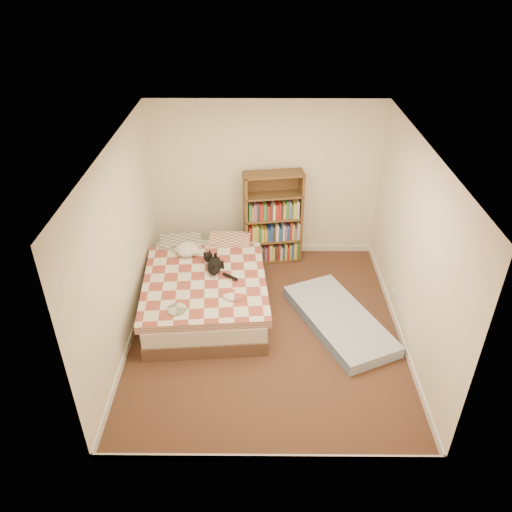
{
  "coord_description": "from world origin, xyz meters",
  "views": [
    {
      "loc": [
        -0.09,
        -5.08,
        4.37
      ],
      "look_at": [
        -0.13,
        0.3,
        0.96
      ],
      "focal_mm": 35.0,
      "sensor_mm": 36.0,
      "label": 1
    }
  ],
  "objects_px": {
    "bed": "(206,287)",
    "black_cat": "(215,264)",
    "bookshelf": "(273,228)",
    "white_dog": "(188,250)",
    "floor_mattress": "(339,320)"
  },
  "relations": [
    {
      "from": "floor_mattress",
      "to": "black_cat",
      "type": "height_order",
      "value": "black_cat"
    },
    {
      "from": "floor_mattress",
      "to": "black_cat",
      "type": "distance_m",
      "value": 1.85
    },
    {
      "from": "bed",
      "to": "white_dog",
      "type": "height_order",
      "value": "white_dog"
    },
    {
      "from": "bed",
      "to": "black_cat",
      "type": "distance_m",
      "value": 0.37
    },
    {
      "from": "black_cat",
      "to": "bookshelf",
      "type": "bearing_deg",
      "value": 27.14
    },
    {
      "from": "bed",
      "to": "bookshelf",
      "type": "distance_m",
      "value": 1.55
    },
    {
      "from": "bed",
      "to": "floor_mattress",
      "type": "relative_size",
      "value": 1.34
    },
    {
      "from": "bookshelf",
      "to": "floor_mattress",
      "type": "xyz_separation_m",
      "value": [
        0.86,
        -1.66,
        -0.47
      ]
    },
    {
      "from": "bookshelf",
      "to": "white_dog",
      "type": "height_order",
      "value": "bookshelf"
    },
    {
      "from": "bed",
      "to": "white_dog",
      "type": "distance_m",
      "value": 0.62
    },
    {
      "from": "bookshelf",
      "to": "white_dog",
      "type": "bearing_deg",
      "value": -156.87
    },
    {
      "from": "bed",
      "to": "bookshelf",
      "type": "bearing_deg",
      "value": 46.63
    },
    {
      "from": "bookshelf",
      "to": "black_cat",
      "type": "distance_m",
      "value": 1.38
    },
    {
      "from": "bookshelf",
      "to": "white_dog",
      "type": "distance_m",
      "value": 1.46
    },
    {
      "from": "bookshelf",
      "to": "bed",
      "type": "bearing_deg",
      "value": -137.04
    }
  ]
}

